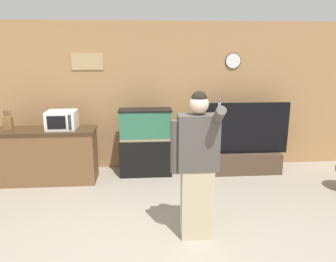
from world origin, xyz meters
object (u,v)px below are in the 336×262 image
object	(u,v)px
counter_island	(47,156)
microwave	(62,120)
aquarium_on_stand	(146,142)
knife_block	(8,123)
person_standing	(197,164)
tv_on_stand	(242,153)

from	to	relation	value
counter_island	microwave	distance (m)	0.65
counter_island	aquarium_on_stand	xyz separation A→B (m)	(1.61, 0.20, 0.13)
counter_island	knife_block	size ratio (longest dim) A/B	5.22
counter_island	person_standing	size ratio (longest dim) A/B	0.94
counter_island	tv_on_stand	bearing A→B (deg)	3.06
counter_island	tv_on_stand	size ratio (longest dim) A/B	0.99
microwave	aquarium_on_stand	size ratio (longest dim) A/B	0.40
counter_island	tv_on_stand	distance (m)	3.30
tv_on_stand	person_standing	world-z (taller)	person_standing
aquarium_on_stand	counter_island	bearing A→B (deg)	-172.78
aquarium_on_stand	person_standing	distance (m)	2.10
aquarium_on_stand	tv_on_stand	distance (m)	1.70
microwave	tv_on_stand	size ratio (longest dim) A/B	0.28
counter_island	aquarium_on_stand	distance (m)	1.63
tv_on_stand	person_standing	xyz separation A→B (m)	(-1.13, -1.98, 0.53)
microwave	knife_block	size ratio (longest dim) A/B	1.49
knife_block	person_standing	size ratio (longest dim) A/B	0.18
knife_block	microwave	bearing A→B (deg)	-2.48
aquarium_on_stand	person_standing	bearing A→B (deg)	-74.52
microwave	knife_block	distance (m)	0.85
microwave	person_standing	distance (m)	2.62
tv_on_stand	person_standing	bearing A→B (deg)	-119.71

